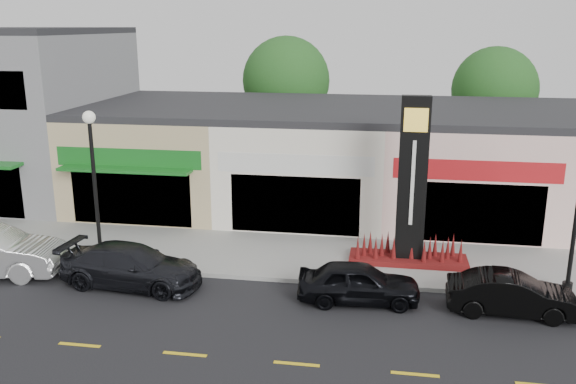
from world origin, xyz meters
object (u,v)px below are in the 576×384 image
(car_black_sedan, at_px, (359,282))
(pylon_sign, at_px, (411,206))
(car_black_conv, at_px, (512,294))
(car_dark_sedan, at_px, (131,266))
(lamp_west_near, at_px, (94,172))

(car_black_sedan, bearing_deg, pylon_sign, -30.71)
(pylon_sign, distance_m, car_black_conv, 4.76)
(pylon_sign, height_order, car_dark_sedan, pylon_sign)
(lamp_west_near, height_order, car_dark_sedan, lamp_west_near)
(lamp_west_near, height_order, car_black_sedan, lamp_west_near)
(car_black_conv, bearing_deg, car_black_sedan, 91.21)
(lamp_west_near, xyz_separation_m, car_dark_sedan, (1.83, -1.52, -2.78))
(car_dark_sedan, distance_m, car_black_conv, 12.13)
(car_black_sedan, bearing_deg, car_dark_sedan, 85.61)
(lamp_west_near, distance_m, pylon_sign, 11.19)
(lamp_west_near, relative_size, car_black_sedan, 1.43)
(car_black_conv, bearing_deg, pylon_sign, 43.95)
(car_black_conv, bearing_deg, lamp_west_near, 85.64)
(lamp_west_near, relative_size, car_dark_sedan, 1.14)
(car_black_sedan, bearing_deg, lamp_west_near, 76.44)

